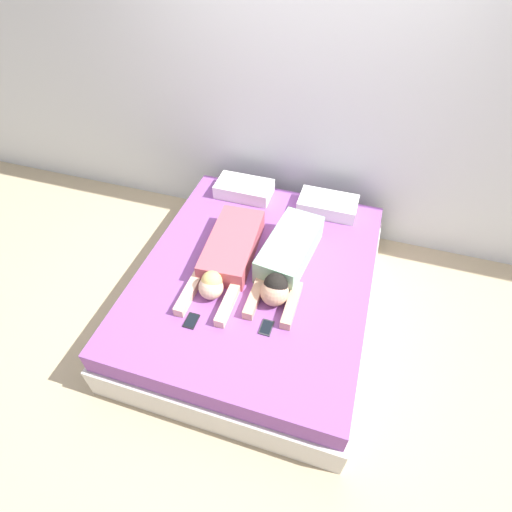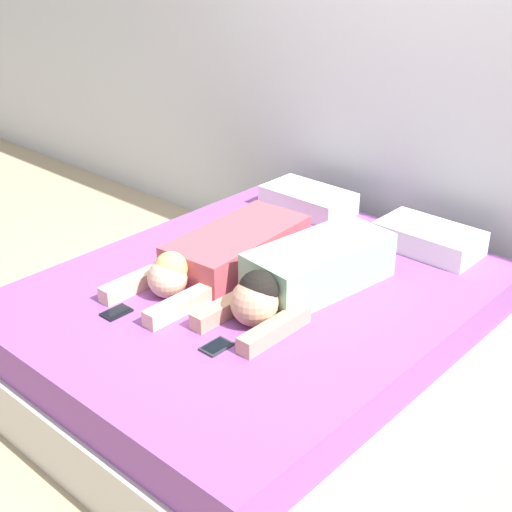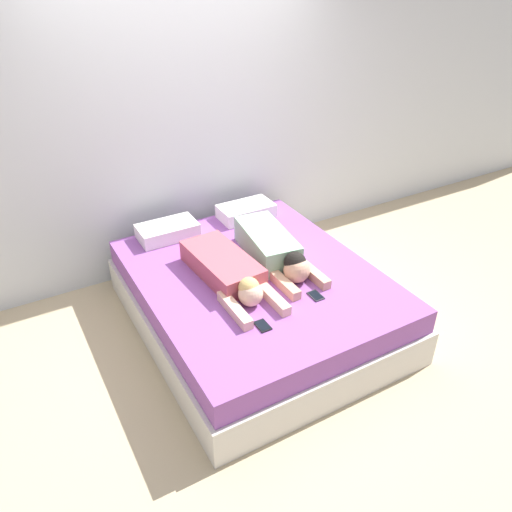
{
  "view_description": "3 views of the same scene",
  "coord_description": "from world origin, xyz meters",
  "px_view_note": "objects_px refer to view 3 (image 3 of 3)",
  "views": [
    {
      "loc": [
        0.6,
        -1.9,
        2.69
      ],
      "look_at": [
        0.0,
        0.0,
        0.62
      ],
      "focal_mm": 28.0,
      "sensor_mm": 36.0,
      "label": 1
    },
    {
      "loc": [
        1.87,
        -2.07,
        2.01
      ],
      "look_at": [
        0.0,
        0.0,
        0.62
      ],
      "focal_mm": 50.0,
      "sensor_mm": 36.0,
      "label": 2
    },
    {
      "loc": [
        -1.55,
        -2.73,
        2.57
      ],
      "look_at": [
        0.0,
        0.0,
        0.62
      ],
      "focal_mm": 35.0,
      "sensor_mm": 36.0,
      "label": 3
    }
  ],
  "objects_px": {
    "pillow_head_left": "(168,231)",
    "bed": "(256,298)",
    "person_left": "(228,271)",
    "person_right": "(274,250)",
    "pillow_head_right": "(246,211)",
    "cell_phone_left": "(263,326)",
    "cell_phone_right": "(316,296)"
  },
  "relations": [
    {
      "from": "cell_phone_right",
      "to": "person_right",
      "type": "bearing_deg",
      "value": 91.28
    },
    {
      "from": "person_left",
      "to": "person_right",
      "type": "height_order",
      "value": "person_right"
    },
    {
      "from": "pillow_head_left",
      "to": "person_left",
      "type": "height_order",
      "value": "person_left"
    },
    {
      "from": "pillow_head_left",
      "to": "bed",
      "type": "bearing_deg",
      "value": -65.97
    },
    {
      "from": "bed",
      "to": "person_right",
      "type": "xyz_separation_m",
      "value": [
        0.21,
        0.07,
        0.34
      ]
    },
    {
      "from": "pillow_head_left",
      "to": "person_left",
      "type": "bearing_deg",
      "value": -79.61
    },
    {
      "from": "bed",
      "to": "pillow_head_right",
      "type": "xyz_separation_m",
      "value": [
        0.38,
        0.85,
        0.3
      ]
    },
    {
      "from": "pillow_head_right",
      "to": "person_left",
      "type": "relative_size",
      "value": 0.47
    },
    {
      "from": "pillow_head_right",
      "to": "person_left",
      "type": "height_order",
      "value": "person_left"
    },
    {
      "from": "bed",
      "to": "pillow_head_right",
      "type": "distance_m",
      "value": 0.98
    },
    {
      "from": "person_right",
      "to": "pillow_head_left",
      "type": "bearing_deg",
      "value": 127.04
    },
    {
      "from": "cell_phone_left",
      "to": "cell_phone_right",
      "type": "relative_size",
      "value": 1.0
    },
    {
      "from": "person_left",
      "to": "cell_phone_right",
      "type": "relative_size",
      "value": 8.68
    },
    {
      "from": "pillow_head_right",
      "to": "cell_phone_left",
      "type": "height_order",
      "value": "pillow_head_right"
    },
    {
      "from": "cell_phone_right",
      "to": "pillow_head_left",
      "type": "bearing_deg",
      "value": 114.38
    },
    {
      "from": "bed",
      "to": "cell_phone_right",
      "type": "xyz_separation_m",
      "value": [
        0.22,
        -0.47,
        0.25
      ]
    },
    {
      "from": "bed",
      "to": "person_left",
      "type": "bearing_deg",
      "value": 176.53
    },
    {
      "from": "person_left",
      "to": "pillow_head_right",
      "type": "bearing_deg",
      "value": 54.13
    },
    {
      "from": "pillow_head_left",
      "to": "pillow_head_right",
      "type": "height_order",
      "value": "same"
    },
    {
      "from": "pillow_head_left",
      "to": "pillow_head_right",
      "type": "relative_size",
      "value": 1.0
    },
    {
      "from": "bed",
      "to": "cell_phone_left",
      "type": "distance_m",
      "value": 0.68
    },
    {
      "from": "person_left",
      "to": "cell_phone_left",
      "type": "distance_m",
      "value": 0.59
    },
    {
      "from": "pillow_head_left",
      "to": "cell_phone_left",
      "type": "distance_m",
      "value": 1.42
    },
    {
      "from": "bed",
      "to": "person_right",
      "type": "distance_m",
      "value": 0.41
    },
    {
      "from": "person_right",
      "to": "cell_phone_left",
      "type": "bearing_deg",
      "value": -126.79
    },
    {
      "from": "cell_phone_left",
      "to": "cell_phone_right",
      "type": "distance_m",
      "value": 0.5
    },
    {
      "from": "bed",
      "to": "pillow_head_left",
      "type": "distance_m",
      "value": 0.98
    },
    {
      "from": "cell_phone_left",
      "to": "cell_phone_right",
      "type": "bearing_deg",
      "value": 11.38
    },
    {
      "from": "person_left",
      "to": "person_right",
      "type": "bearing_deg",
      "value": 7.85
    },
    {
      "from": "pillow_head_left",
      "to": "person_right",
      "type": "height_order",
      "value": "person_right"
    },
    {
      "from": "person_right",
      "to": "cell_phone_left",
      "type": "distance_m",
      "value": 0.81
    },
    {
      "from": "person_right",
      "to": "person_left",
      "type": "bearing_deg",
      "value": -172.15
    }
  ]
}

